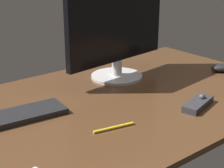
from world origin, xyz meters
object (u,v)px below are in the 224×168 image
(computer_mouse, at_px, (223,68))
(pen, at_px, (114,128))
(monitor, at_px, (117,25))
(media_remote, at_px, (198,103))

(computer_mouse, xyz_separation_m, pen, (-0.74, -0.13, -0.01))
(monitor, bearing_deg, pen, -136.83)
(computer_mouse, bearing_deg, media_remote, -127.04)
(monitor, distance_m, pen, 0.53)
(pen, bearing_deg, monitor, 61.42)
(monitor, height_order, media_remote, monitor)
(monitor, relative_size, pen, 3.86)
(computer_mouse, xyz_separation_m, media_remote, (-0.40, -0.18, -0.01))
(computer_mouse, bearing_deg, pen, -141.54)
(monitor, distance_m, computer_mouse, 0.53)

